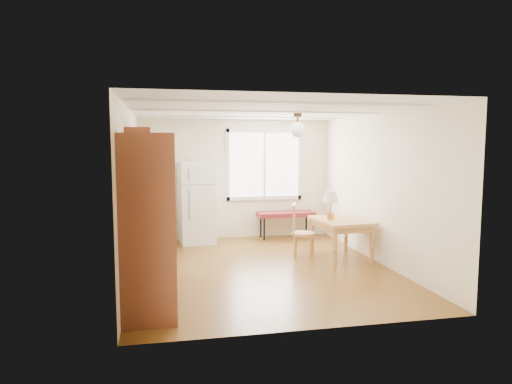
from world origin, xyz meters
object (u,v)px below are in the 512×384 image
object	(u,v)px
refrigerator	(197,202)
chair	(299,227)
dining_table	(341,225)
bench	(286,215)

from	to	relation	value
refrigerator	chair	distance (m)	2.29
refrigerator	dining_table	bearing A→B (deg)	-41.79
bench	dining_table	xyz separation A→B (m)	(0.49, -1.84, 0.09)
bench	chair	world-z (taller)	chair
refrigerator	bench	distance (m)	1.91
chair	dining_table	bearing A→B (deg)	6.47
dining_table	chair	world-z (taller)	chair
bench	dining_table	world-z (taller)	dining_table
refrigerator	chair	size ratio (longest dim) A/B	1.76
bench	chair	bearing A→B (deg)	-98.08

